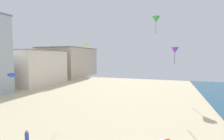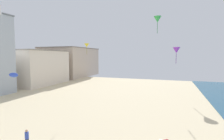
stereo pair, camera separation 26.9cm
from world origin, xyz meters
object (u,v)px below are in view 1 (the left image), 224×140
kite_purple_delta (175,50)px  kite_blue_parafoil (12,75)px  kite_flyer (27,138)px  kite_yellow_delta (86,45)px  kite_green_delta (156,20)px

kite_purple_delta → kite_blue_parafoil: bearing=-143.8°
kite_flyer → kite_yellow_delta: kite_yellow_delta is taller
kite_yellow_delta → kite_green_delta: 18.61m
kite_flyer → kite_purple_delta: bearing=167.0°
kite_purple_delta → kite_blue_parafoil: kite_purple_delta is taller
kite_yellow_delta → kite_green_delta: bearing=48.9°
kite_blue_parafoil → kite_yellow_delta: bearing=35.9°
kite_flyer → kite_blue_parafoil: size_ratio=0.85×
kite_yellow_delta → kite_blue_parafoil: bearing=-144.1°
kite_flyer → kite_yellow_delta: bearing=-159.3°
kite_purple_delta → kite_flyer: bearing=-115.2°
kite_purple_delta → kite_yellow_delta: kite_yellow_delta is taller
kite_yellow_delta → kite_blue_parafoil: 13.14m
kite_flyer → kite_green_delta: (8.99, 29.71, 15.79)m
kite_green_delta → kite_purple_delta: bearing=-20.5°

